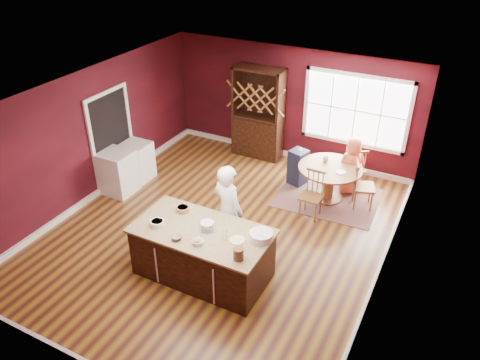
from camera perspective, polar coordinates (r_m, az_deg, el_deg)
name	(u,v)px	position (r m, az deg, el deg)	size (l,w,h in m)	color
room_shell	(218,170)	(8.27, -2.70, 1.21)	(7.00, 7.00, 7.00)	brown
window	(356,110)	(10.66, 13.91, 8.24)	(2.36, 0.10, 1.66)	white
doorway	(112,140)	(10.46, -15.32, 4.74)	(0.08, 1.26, 2.13)	white
kitchen_island	(203,253)	(7.83, -4.56, -8.91)	(2.23, 1.17, 0.92)	black
dining_table	(330,176)	(9.86, 10.86, 0.44)	(1.32, 1.32, 0.75)	brown
baker	(228,210)	(8.05, -1.48, -3.71)	(0.64, 0.42, 1.74)	white
layer_cake	(207,226)	(7.51, -4.02, -5.57)	(0.30, 0.30, 0.12)	silver
bowl_blue	(157,223)	(7.69, -10.05, -5.20)	(0.23, 0.23, 0.09)	silver
bowl_yellow	(183,209)	(7.97, -6.98, -3.52)	(0.23, 0.23, 0.08)	olive
bowl_pink	(176,238)	(7.35, -7.75, -7.03)	(0.16, 0.16, 0.06)	silver
bowl_olive	(198,242)	(7.23, -5.17, -7.56)	(0.17, 0.17, 0.07)	beige
drinking_glass	(225,235)	(7.27, -1.87, -6.72)	(0.08, 0.08, 0.16)	silver
dinner_plate	(237,240)	(7.28, -0.34, -7.36)	(0.25, 0.25, 0.02)	beige
white_tub	(261,236)	(7.28, 2.61, -6.83)	(0.37, 0.37, 0.13)	silver
stoneware_crock	(238,254)	(6.89, -0.19, -8.98)	(0.16, 0.16, 0.19)	brown
toy_figurine	(235,248)	(7.09, -0.58, -8.24)	(0.05, 0.05, 0.08)	yellow
rug	(327,198)	(10.14, 10.57, -2.14)	(2.10, 1.62, 0.01)	brown
chair_east	(364,185)	(9.75, 14.91, -0.60)	(0.43, 0.41, 1.03)	brown
chair_south	(311,195)	(9.25, 8.68, -1.83)	(0.42, 0.40, 0.99)	brown
chair_north	(355,167)	(10.45, 13.81, 1.58)	(0.41, 0.39, 0.97)	olive
seated_woman	(352,165)	(10.15, 13.47, 1.73)	(0.63, 0.41, 1.28)	#F1734A
high_chair	(298,166)	(10.36, 7.07, 1.65)	(0.34, 0.34, 0.85)	black
toddler	(302,150)	(10.22, 7.62, 3.63)	(0.18, 0.14, 0.26)	#8CA5BF
table_plate	(341,172)	(9.60, 12.20, 0.94)	(0.20, 0.20, 0.02)	beige
table_cup	(326,159)	(9.95, 10.40, 2.53)	(0.13, 0.13, 0.10)	silver
hutch	(258,113)	(11.25, 2.24, 8.16)	(1.20, 0.50, 2.21)	black
washer	(118,172)	(10.30, -14.66, 0.91)	(0.65, 0.63, 0.94)	silver
dryer	(137,161)	(10.73, -12.46, 2.26)	(0.60, 0.58, 0.87)	white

